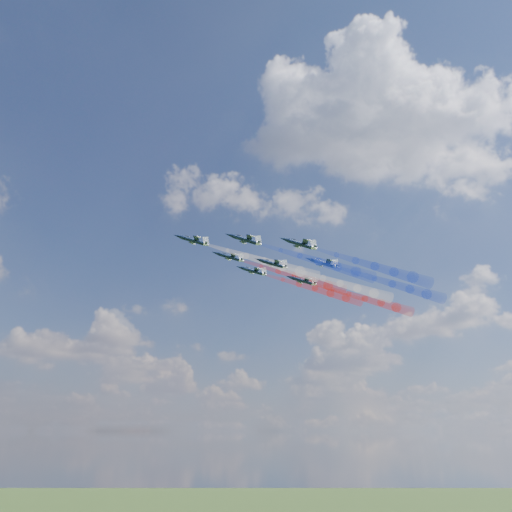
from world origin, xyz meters
TOP-DOWN VIEW (x-y plane):
  - jet_lead at (-30.62, 17.71)m, footprint 13.91×12.53m
  - trail_lead at (-10.06, 9.58)m, footprint 34.23×16.61m
  - jet_inner_left at (-23.83, 1.33)m, footprint 13.91×12.53m
  - trail_inner_left at (-3.27, -6.80)m, footprint 34.23×16.61m
  - jet_inner_right at (-13.85, 22.49)m, footprint 13.91×12.53m
  - trail_inner_right at (6.72, 14.36)m, footprint 34.23×16.61m
  - jet_outer_left at (-15.58, -12.36)m, footprint 13.91×12.53m
  - trail_outer_left at (4.99, -20.50)m, footprint 34.23×16.61m
  - jet_center_third at (-8.16, 8.04)m, footprint 13.91×12.53m
  - trail_center_third at (12.40, -0.09)m, footprint 34.23×16.61m
  - jet_outer_right at (-0.90, 26.92)m, footprint 13.91×12.53m
  - trail_outer_right at (19.66, 18.78)m, footprint 34.23×16.61m
  - jet_rear_left at (-0.56, -6.00)m, footprint 13.91×12.53m
  - trail_rear_left at (20.00, -14.13)m, footprint 34.23×16.61m
  - jet_rear_right at (8.84, 13.22)m, footprint 13.91×12.53m
  - trail_rear_right at (29.41, 5.09)m, footprint 34.23×16.61m

SIDE VIEW (x-z plane):
  - trail_rear_right at x=29.41m, z-range 126.44..137.37m
  - trail_rear_left at x=20.00m, z-range 126.55..137.48m
  - trail_outer_left at x=4.99m, z-range 128.03..138.96m
  - trail_center_third at x=12.40m, z-range 128.15..139.08m
  - trail_outer_right at x=19.66m, z-range 130.90..141.83m
  - jet_rear_right at x=8.84m, z-range 133.67..139.24m
  - trail_inner_left at x=-3.27m, z-range 131.04..141.96m
  - jet_rear_left at x=-0.56m, z-range 133.78..139.35m
  - trail_inner_right at x=6.72m, z-range 132.51..143.44m
  - jet_outer_left at x=-15.58m, z-range 135.26..140.83m
  - jet_center_third at x=-8.16m, z-range 135.38..140.95m
  - trail_lead at x=-10.06m, z-range 133.49..144.42m
  - jet_outer_right at x=-0.90m, z-range 138.13..143.70m
  - jet_inner_left at x=-23.83m, z-range 138.27..143.84m
  - jet_inner_right at x=-13.85m, z-range 139.74..145.31m
  - jet_lead at x=-30.62m, z-range 140.72..146.29m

